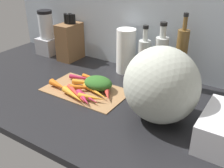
{
  "coord_description": "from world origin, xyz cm",
  "views": [
    {
      "loc": [
        63.45,
        -85.02,
        59.23
      ],
      "look_at": [
        10.8,
        -2.88,
        9.53
      ],
      "focal_mm": 42.07,
      "sensor_mm": 36.0,
      "label": 1
    }
  ],
  "objects_px": {
    "carrot_3": "(84,98)",
    "carrot_5": "(93,78)",
    "carrot_8": "(87,97)",
    "winter_squash": "(161,85)",
    "carrot_9": "(77,94)",
    "carrot_4": "(83,78)",
    "carrot_11": "(59,85)",
    "blender_appliance": "(47,36)",
    "carrot_10": "(92,98)",
    "knife_block": "(70,41)",
    "bottle_2": "(181,58)",
    "carrot_7": "(108,93)",
    "paper_towel_roll": "(126,51)",
    "carrot_0": "(73,95)",
    "carrot_2": "(85,87)",
    "bottle_1": "(161,58)",
    "carrot_6": "(89,83)",
    "carrot_1": "(96,92)",
    "cutting_board": "(86,90)",
    "bottle_0": "(144,59)"
  },
  "relations": [
    {
      "from": "blender_appliance",
      "to": "carrot_10",
      "type": "bearing_deg",
      "value": -29.76
    },
    {
      "from": "carrot_7",
      "to": "carrot_9",
      "type": "xyz_separation_m",
      "value": [
        -0.11,
        -0.08,
        -0.0
      ]
    },
    {
      "from": "carrot_11",
      "to": "paper_towel_roll",
      "type": "bearing_deg",
      "value": 65.9
    },
    {
      "from": "carrot_8",
      "to": "winter_squash",
      "type": "bearing_deg",
      "value": 8.48
    },
    {
      "from": "knife_block",
      "to": "bottle_1",
      "type": "bearing_deg",
      "value": 0.44
    },
    {
      "from": "carrot_9",
      "to": "bottle_2",
      "type": "relative_size",
      "value": 0.5
    },
    {
      "from": "carrot_5",
      "to": "carrot_0",
      "type": "bearing_deg",
      "value": -79.51
    },
    {
      "from": "carrot_8",
      "to": "carrot_11",
      "type": "height_order",
      "value": "carrot_11"
    },
    {
      "from": "carrot_3",
      "to": "carrot_5",
      "type": "xyz_separation_m",
      "value": [
        -0.09,
        0.19,
        -0.0
      ]
    },
    {
      "from": "bottle_2",
      "to": "bottle_1",
      "type": "bearing_deg",
      "value": 179.55
    },
    {
      "from": "cutting_board",
      "to": "bottle_1",
      "type": "xyz_separation_m",
      "value": [
        0.25,
        0.29,
        0.12
      ]
    },
    {
      "from": "bottle_1",
      "to": "cutting_board",
      "type": "bearing_deg",
      "value": -130.62
    },
    {
      "from": "knife_block",
      "to": "blender_appliance",
      "type": "distance_m",
      "value": 0.18
    },
    {
      "from": "carrot_4",
      "to": "carrot_7",
      "type": "relative_size",
      "value": 1.42
    },
    {
      "from": "carrot_5",
      "to": "knife_block",
      "type": "xyz_separation_m",
      "value": [
        -0.3,
        0.19,
        0.09
      ]
    },
    {
      "from": "carrot_2",
      "to": "bottle_2",
      "type": "height_order",
      "value": "bottle_2"
    },
    {
      "from": "carrot_1",
      "to": "carrot_2",
      "type": "height_order",
      "value": "carrot_2"
    },
    {
      "from": "carrot_3",
      "to": "carrot_5",
      "type": "height_order",
      "value": "carrot_3"
    },
    {
      "from": "carrot_0",
      "to": "carrot_6",
      "type": "bearing_deg",
      "value": 98.05
    },
    {
      "from": "carrot_4",
      "to": "carrot_11",
      "type": "relative_size",
      "value": 1.26
    },
    {
      "from": "carrot_1",
      "to": "cutting_board",
      "type": "bearing_deg",
      "value": 170.85
    },
    {
      "from": "carrot_1",
      "to": "blender_appliance",
      "type": "bearing_deg",
      "value": 153.52
    },
    {
      "from": "winter_squash",
      "to": "bottle_1",
      "type": "height_order",
      "value": "bottle_1"
    },
    {
      "from": "paper_towel_roll",
      "to": "carrot_0",
      "type": "bearing_deg",
      "value": -96.09
    },
    {
      "from": "cutting_board",
      "to": "carrot_0",
      "type": "xyz_separation_m",
      "value": [
        0.01,
        -0.09,
        0.02
      ]
    },
    {
      "from": "carrot_11",
      "to": "winter_squash",
      "type": "distance_m",
      "value": 0.51
    },
    {
      "from": "bottle_2",
      "to": "carrot_5",
      "type": "bearing_deg",
      "value": -153.35
    },
    {
      "from": "carrot_0",
      "to": "winter_squash",
      "type": "relative_size",
      "value": 0.51
    },
    {
      "from": "carrot_4",
      "to": "carrot_2",
      "type": "bearing_deg",
      "value": -48.08
    },
    {
      "from": "knife_block",
      "to": "blender_appliance",
      "type": "bearing_deg",
      "value": -178.49
    },
    {
      "from": "carrot_2",
      "to": "bottle_1",
      "type": "distance_m",
      "value": 0.4
    },
    {
      "from": "blender_appliance",
      "to": "carrot_4",
      "type": "bearing_deg",
      "value": -24.76
    },
    {
      "from": "blender_appliance",
      "to": "bottle_1",
      "type": "relative_size",
      "value": 0.91
    },
    {
      "from": "carrot_7",
      "to": "carrot_0",
      "type": "bearing_deg",
      "value": -140.07
    },
    {
      "from": "carrot_8",
      "to": "carrot_1",
      "type": "bearing_deg",
      "value": 89.76
    },
    {
      "from": "carrot_7",
      "to": "bottle_1",
      "type": "height_order",
      "value": "bottle_1"
    },
    {
      "from": "carrot_9",
      "to": "carrot_8",
      "type": "bearing_deg",
      "value": 3.12
    },
    {
      "from": "carrot_10",
      "to": "carrot_11",
      "type": "xyz_separation_m",
      "value": [
        -0.2,
        0.01,
        0.0
      ]
    },
    {
      "from": "bottle_2",
      "to": "carrot_7",
      "type": "bearing_deg",
      "value": -128.28
    },
    {
      "from": "carrot_0",
      "to": "carrot_1",
      "type": "relative_size",
      "value": 0.87
    },
    {
      "from": "carrot_4",
      "to": "carrot_11",
      "type": "distance_m",
      "value": 0.14
    },
    {
      "from": "carrot_1",
      "to": "carrot_5",
      "type": "bearing_deg",
      "value": 131.68
    },
    {
      "from": "carrot_8",
      "to": "bottle_2",
      "type": "height_order",
      "value": "bottle_2"
    },
    {
      "from": "cutting_board",
      "to": "carrot_10",
      "type": "bearing_deg",
      "value": -36.74
    },
    {
      "from": "carrot_1",
      "to": "carrot_8",
      "type": "relative_size",
      "value": 1.27
    },
    {
      "from": "bottle_1",
      "to": "bottle_2",
      "type": "xyz_separation_m",
      "value": [
        0.1,
        -0.0,
        0.02
      ]
    },
    {
      "from": "carrot_3",
      "to": "bottle_0",
      "type": "xyz_separation_m",
      "value": [
        0.1,
        0.36,
        0.09
      ]
    },
    {
      "from": "carrot_6",
      "to": "bottle_0",
      "type": "xyz_separation_m",
      "value": [
        0.18,
        0.23,
        0.09
      ]
    },
    {
      "from": "carrot_9",
      "to": "winter_squash",
      "type": "relative_size",
      "value": 0.6
    },
    {
      "from": "carrot_6",
      "to": "carrot_7",
      "type": "bearing_deg",
      "value": -15.57
    }
  ]
}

